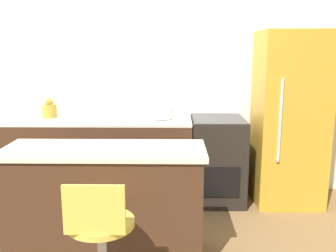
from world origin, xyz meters
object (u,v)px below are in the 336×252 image
kettle (49,109)px  stool_chair (101,245)px  mixing_bowl (161,113)px  oven_range (217,160)px  refrigerator (289,119)px

kettle → stool_chair: bearing=-63.9°
kettle → mixing_bowl: size_ratio=0.77×
oven_range → mixing_bowl: 0.80m
refrigerator → stool_chair: (-1.68, -1.77, -0.49)m
stool_chair → mixing_bowl: size_ratio=3.15×
stool_chair → kettle: size_ratio=4.10×
oven_range → mixing_bowl: size_ratio=3.27×
oven_range → mixing_bowl: (-0.62, 0.02, 0.51)m
oven_range → stool_chair: 2.01m
stool_chair → mixing_bowl: bearing=80.1°
refrigerator → stool_chair: size_ratio=2.07×
oven_range → kettle: bearing=179.3°
refrigerator → kettle: bearing=179.3°
stool_chair → oven_range: bearing=62.3°
refrigerator → mixing_bowl: 1.37m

